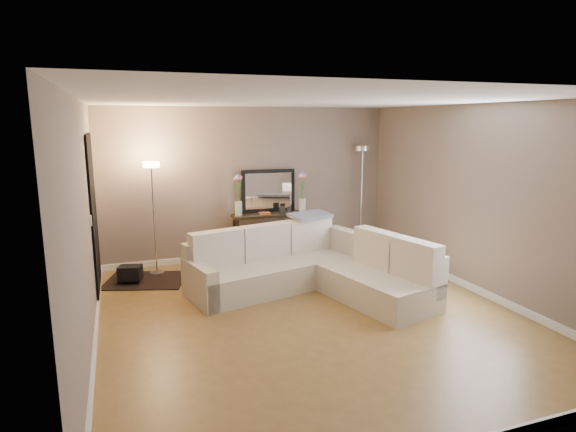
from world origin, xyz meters
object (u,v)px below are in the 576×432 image
object	(u,v)px
console_table	(267,234)
floor_lamp_lit	(153,196)
sectional_sofa	(310,268)
floor_lamp_unlit	(362,177)

from	to	relation	value
console_table	floor_lamp_lit	distance (m)	2.02
sectional_sofa	floor_lamp_lit	xyz separation A→B (m)	(-1.99, 1.50, 0.91)
floor_lamp_lit	sectional_sofa	bearing A→B (deg)	-37.08
sectional_sofa	console_table	xyz separation A→B (m)	(-0.13, 1.65, 0.13)
console_table	floor_lamp_unlit	size ratio (longest dim) A/B	0.69
console_table	floor_lamp_unlit	distance (m)	2.03
sectional_sofa	floor_lamp_lit	distance (m)	2.65
floor_lamp_lit	floor_lamp_unlit	world-z (taller)	floor_lamp_unlit
sectional_sofa	floor_lamp_unlit	size ratio (longest dim) A/B	1.57
console_table	floor_lamp_unlit	world-z (taller)	floor_lamp_unlit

